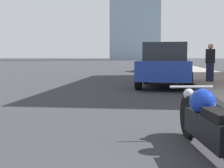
{
  "coord_description": "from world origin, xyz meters",
  "views": [
    {
      "loc": [
        2.24,
        0.43,
        1.2
      ],
      "look_at": [
        1.39,
        7.31,
        0.59
      ],
      "focal_mm": 50.0,
      "sensor_mm": 36.0,
      "label": 1
    }
  ],
  "objects_px": {
    "motorcycle": "(208,123)",
    "parked_car_blue": "(165,65)",
    "parked_car_green": "(155,61)",
    "pedestrian": "(210,62)"
  },
  "relations": [
    {
      "from": "parked_car_green",
      "to": "pedestrian",
      "type": "relative_size",
      "value": 2.43
    },
    {
      "from": "motorcycle",
      "to": "parked_car_green",
      "type": "relative_size",
      "value": 0.59
    },
    {
      "from": "parked_car_blue",
      "to": "pedestrian",
      "type": "xyz_separation_m",
      "value": [
        1.91,
        1.07,
        0.09
      ]
    },
    {
      "from": "parked_car_blue",
      "to": "pedestrian",
      "type": "height_order",
      "value": "pedestrian"
    },
    {
      "from": "parked_car_green",
      "to": "pedestrian",
      "type": "height_order",
      "value": "pedestrian"
    },
    {
      "from": "parked_car_green",
      "to": "pedestrian",
      "type": "distance_m",
      "value": 12.09
    },
    {
      "from": "parked_car_green",
      "to": "pedestrian",
      "type": "xyz_separation_m",
      "value": [
        2.14,
        -11.9,
        0.12
      ]
    },
    {
      "from": "motorcycle",
      "to": "parked_car_blue",
      "type": "relative_size",
      "value": 0.52
    },
    {
      "from": "motorcycle",
      "to": "pedestrian",
      "type": "height_order",
      "value": "pedestrian"
    },
    {
      "from": "parked_car_blue",
      "to": "pedestrian",
      "type": "bearing_deg",
      "value": 34.15
    }
  ]
}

